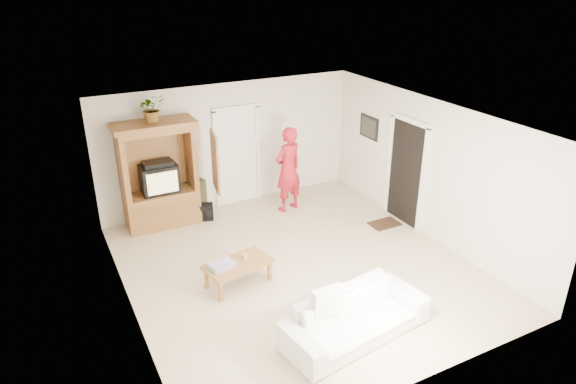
{
  "coord_description": "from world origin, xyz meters",
  "views": [
    {
      "loc": [
        -3.6,
        -6.57,
        4.75
      ],
      "look_at": [
        0.13,
        0.6,
        1.15
      ],
      "focal_mm": 32.0,
      "sensor_mm": 36.0,
      "label": 1
    }
  ],
  "objects_px": {
    "coffee_table": "(238,266)",
    "man": "(288,169)",
    "armoire": "(161,181)",
    "sofa": "(356,317)"
  },
  "relations": [
    {
      "from": "sofa",
      "to": "coffee_table",
      "type": "distance_m",
      "value": 2.14
    },
    {
      "from": "armoire",
      "to": "coffee_table",
      "type": "xyz_separation_m",
      "value": [
        0.49,
        -2.65,
        -0.57
      ]
    },
    {
      "from": "armoire",
      "to": "sofa",
      "type": "height_order",
      "value": "armoire"
    },
    {
      "from": "coffee_table",
      "to": "man",
      "type": "bearing_deg",
      "value": 35.55
    },
    {
      "from": "man",
      "to": "sofa",
      "type": "relative_size",
      "value": 0.85
    },
    {
      "from": "man",
      "to": "coffee_table",
      "type": "distance_m",
      "value": 2.95
    },
    {
      "from": "armoire",
      "to": "sofa",
      "type": "relative_size",
      "value": 0.99
    },
    {
      "from": "sofa",
      "to": "man",
      "type": "bearing_deg",
      "value": 67.43
    },
    {
      "from": "sofa",
      "to": "coffee_table",
      "type": "height_order",
      "value": "sofa"
    },
    {
      "from": "man",
      "to": "coffee_table",
      "type": "xyz_separation_m",
      "value": [
        -1.99,
        -2.1,
        -0.56
      ]
    }
  ]
}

